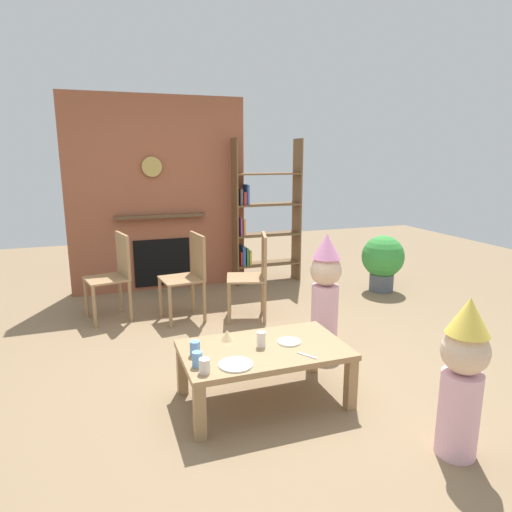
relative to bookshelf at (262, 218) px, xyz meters
name	(u,v)px	position (x,y,z in m)	size (l,w,h in m)	color
ground_plane	(255,368)	(-0.93, -2.40, -0.87)	(12.00, 12.00, 0.00)	#846B4C
brick_fireplace_feature	(158,195)	(-1.31, 0.20, 0.33)	(2.20, 0.28, 2.40)	#935138
bookshelf	(262,218)	(0.00, 0.00, 0.00)	(0.90, 0.28, 1.90)	brown
coffee_table	(264,355)	(-1.03, -2.88, -0.53)	(1.13, 0.67, 0.40)	#9E7A51
paper_cup_near_left	(197,359)	(-1.53, -3.00, -0.42)	(0.06, 0.06, 0.10)	#669EE0
paper_cup_near_right	(205,366)	(-1.50, -3.10, -0.42)	(0.07, 0.07, 0.09)	silver
paper_cup_center	(195,348)	(-1.51, -2.84, -0.42)	(0.07, 0.07, 0.10)	#669EE0
paper_cup_far_left	(261,339)	(-1.05, -2.86, -0.41)	(0.06, 0.06, 0.11)	silver
paper_plate_front	(236,365)	(-1.30, -3.07, -0.46)	(0.22, 0.22, 0.01)	white
paper_plate_rear	(289,342)	(-0.84, -2.86, -0.46)	(0.16, 0.16, 0.01)	white
birthday_cake_slice	(227,335)	(-1.24, -2.67, -0.43)	(0.10, 0.10, 0.08)	#EAC68C
table_fork	(307,356)	(-0.81, -3.10, -0.47)	(0.15, 0.02, 0.01)	silver
child_with_cone_hat	(463,374)	(-0.19, -3.79, -0.37)	(0.26, 0.26, 0.95)	#EAB2C6
child_in_pink	(325,286)	(-0.16, -2.11, -0.33)	(0.28, 0.28, 1.02)	#EAB2C6
dining_chair_left	(115,271)	(-1.92, -0.81, -0.36)	(0.48, 0.48, 0.90)	#9E7A51
dining_chair_middle	(190,271)	(-1.19, -1.08, -0.36)	(0.45, 0.45, 0.90)	#9E7A51
dining_chair_right	(255,271)	(-0.55, -1.30, -0.36)	(0.50, 0.50, 0.90)	#9E7A51
potted_plant_tall	(383,260)	(1.29, -0.90, -0.46)	(0.53, 0.53, 0.71)	#4C5660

